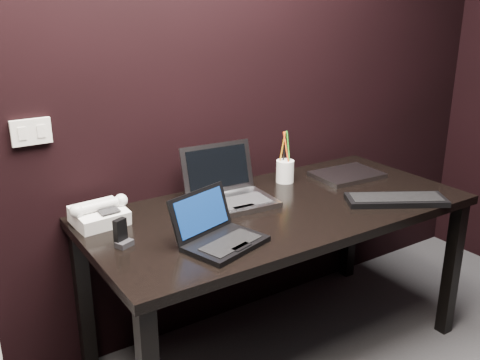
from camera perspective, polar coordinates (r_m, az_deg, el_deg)
wall_back at (r=2.39m, az=-7.19°, el=11.31°), size 4.00×0.00×4.00m
wall_switch at (r=2.22m, az=-21.39°, el=4.80°), size 0.15×0.02×0.10m
desk at (r=2.39m, az=4.24°, el=-4.53°), size 1.70×0.80×0.74m
netbook at (r=1.99m, az=-2.29°, el=-5.81°), size 0.35×0.33×0.18m
silver_laptop at (r=2.38m, az=-1.14°, el=-1.38°), size 0.37×0.34×0.24m
ext_keyboard at (r=2.49m, az=16.30°, el=-2.02°), size 0.45×0.35×0.03m
closed_laptop at (r=2.78m, az=11.35°, el=0.56°), size 0.35×0.26×0.02m
desk_phone at (r=2.23m, az=-14.78°, el=-3.54°), size 0.25×0.20×0.12m
mobile_phone at (r=2.02m, az=-12.51°, el=-5.85°), size 0.07×0.07×0.10m
pen_cup at (r=2.65m, az=4.82°, el=1.04°), size 0.10×0.10×0.26m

